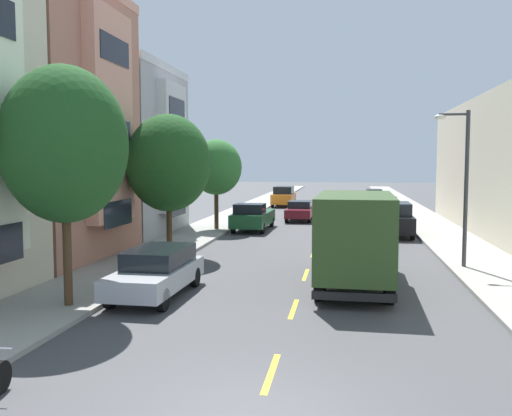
% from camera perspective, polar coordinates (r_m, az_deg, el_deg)
% --- Properties ---
extents(ground_plane, '(160.00, 160.00, 0.00)m').
position_cam_1_polar(ground_plane, '(39.12, 6.92, -1.56)').
color(ground_plane, '#424244').
extents(sidewalk_left, '(3.20, 120.00, 0.14)m').
position_cam_1_polar(sidewalk_left, '(38.07, -3.94, -1.61)').
color(sidewalk_left, '#99968E').
rests_on(sidewalk_left, ground_plane).
extents(sidewalk_right, '(3.20, 120.00, 0.14)m').
position_cam_1_polar(sidewalk_right, '(37.53, 17.70, -1.91)').
color(sidewalk_right, '#99968E').
rests_on(sidewalk_right, ground_plane).
extents(lane_centerline_dashes, '(0.14, 47.20, 0.01)m').
position_cam_1_polar(lane_centerline_dashes, '(33.66, 6.56, -2.57)').
color(lane_centerline_dashes, yellow).
rests_on(lane_centerline_dashes, ground_plane).
extents(townhouse_third_dove_grey, '(11.90, 8.48, 9.84)m').
position_cam_1_polar(townhouse_third_dove_grey, '(34.95, -17.65, 5.26)').
color(townhouse_third_dove_grey, '#A8A8AD').
rests_on(townhouse_third_dove_grey, ground_plane).
extents(street_tree_nearest, '(3.56, 3.56, 6.83)m').
position_cam_1_polar(street_tree_nearest, '(16.72, -18.95, 6.13)').
color(street_tree_nearest, '#47331E').
rests_on(street_tree_nearest, sidewalk_left).
extents(street_tree_second, '(3.78, 3.78, 6.24)m').
position_cam_1_polar(street_tree_second, '(25.40, -8.91, 4.55)').
color(street_tree_second, '#47331E').
rests_on(street_tree_second, sidewalk_left).
extents(street_tree_third, '(3.14, 3.14, 5.49)m').
position_cam_1_polar(street_tree_third, '(34.46, -4.08, 4.15)').
color(street_tree_third, '#47331E').
rests_on(street_tree_third, sidewalk_left).
extents(street_lamp, '(1.35, 0.28, 6.10)m').
position_cam_1_polar(street_lamp, '(23.26, 20.26, 3.12)').
color(street_lamp, '#38383D').
rests_on(street_lamp, sidewalk_right).
extents(delivery_box_truck, '(2.56, 7.50, 3.19)m').
position_cam_1_polar(delivery_box_truck, '(19.47, 10.09, -2.47)').
color(delivery_box_truck, '#2D471E').
rests_on(delivery_box_truck, ground_plane).
extents(parked_pickup_red, '(2.04, 5.31, 1.73)m').
position_cam_1_polar(parked_pickup_red, '(41.14, 12.96, -0.19)').
color(parked_pickup_red, '#AD1E1E').
rests_on(parked_pickup_red, ground_plane).
extents(parked_suv_black, '(2.03, 4.83, 1.93)m').
position_cam_1_polar(parked_suv_black, '(33.14, 13.92, -1.08)').
color(parked_suv_black, black).
rests_on(parked_suv_black, ground_plane).
extents(parked_sedan_white, '(1.88, 4.53, 1.43)m').
position_cam_1_polar(parked_sedan_white, '(59.98, 11.91, 1.25)').
color(parked_sedan_white, silver).
rests_on(parked_sedan_white, ground_plane).
extents(parked_suv_orange, '(1.97, 4.81, 1.93)m').
position_cam_1_polar(parked_suv_orange, '(53.68, 2.84, 1.21)').
color(parked_suv_orange, orange).
rests_on(parked_suv_orange, ground_plane).
extents(parked_pickup_forest, '(2.12, 5.34, 1.73)m').
position_cam_1_polar(parked_pickup_forest, '(34.84, -0.34, -0.93)').
color(parked_pickup_forest, '#194C28').
rests_on(parked_pickup_forest, ground_plane).
extents(parked_wagon_silver, '(1.93, 4.74, 1.50)m').
position_cam_1_polar(parked_wagon_silver, '(18.08, -10.07, -6.33)').
color(parked_wagon_silver, '#B2B5BA').
rests_on(parked_wagon_silver, ground_plane).
extents(moving_burgundy_sedan, '(1.80, 4.50, 1.43)m').
position_cam_1_polar(moving_burgundy_sedan, '(40.72, 4.48, -0.24)').
color(moving_burgundy_sedan, maroon).
rests_on(moving_burgundy_sedan, ground_plane).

